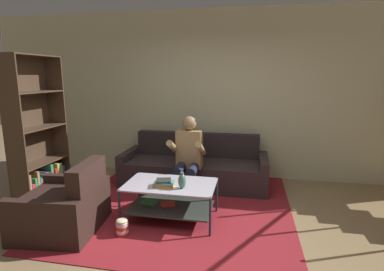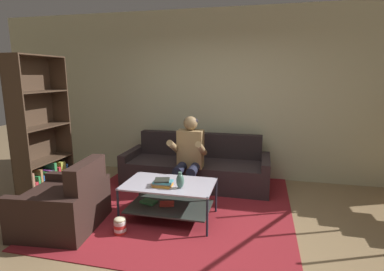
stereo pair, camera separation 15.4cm
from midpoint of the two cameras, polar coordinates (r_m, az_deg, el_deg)
name	(u,v)px [view 2 (the right image)]	position (r m, az deg, el deg)	size (l,w,h in m)	color
ground	(183,246)	(3.42, -0.36, -20.29)	(16.80, 16.80, 0.00)	#937753
back_partition	(219,95)	(5.34, 5.96, 7.65)	(8.40, 0.12, 2.90)	beige
couch	(196,168)	(5.02, 1.69, -6.21)	(2.37, 0.86, 0.82)	#302628
person_seated_center	(189,154)	(4.44, 0.39, -3.55)	(0.50, 0.58, 1.20)	#1D1F32
coffee_table	(169,195)	(3.83, -3.29, -11.29)	(1.11, 0.67, 0.48)	#BAB5C8
area_rug	(183,202)	(4.41, -0.79, -12.52)	(3.00, 3.26, 0.01)	maroon
vase	(180,181)	(3.58, -1.03, -8.61)	(0.09, 0.09, 0.20)	#426A5C
book_stack	(163,183)	(3.67, -4.43, -9.00)	(0.25, 0.20, 0.08)	orange
bookshelf	(42,148)	(5.04, -25.96, -2.14)	(0.35, 0.92, 2.08)	#473325
armchair	(64,206)	(3.92, -22.10, -12.29)	(0.93, 1.00, 0.83)	#301E1A
popcorn_tub	(120,226)	(3.66, -12.33, -16.45)	(0.14, 0.14, 0.20)	red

